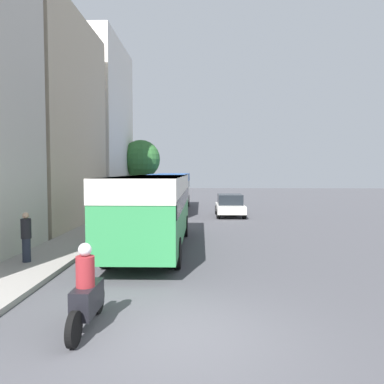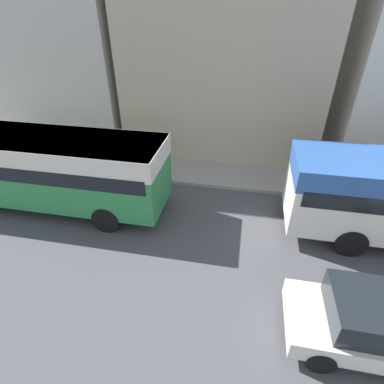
% 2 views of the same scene
% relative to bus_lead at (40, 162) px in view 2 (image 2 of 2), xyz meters
% --- Properties ---
extents(building_corner, '(5.46, 8.86, 13.54)m').
position_rel_bus_lead_xyz_m(building_corner, '(-7.32, -3.52, 4.87)').
color(building_corner, beige).
rests_on(building_corner, ground_plane).
extents(building_midblock, '(6.50, 9.43, 11.62)m').
position_rel_bus_lead_xyz_m(building_midblock, '(-7.84, 6.04, 3.91)').
color(building_midblock, '#BCAD93').
rests_on(building_midblock, ground_plane).
extents(bus_lead, '(2.55, 9.45, 2.91)m').
position_rel_bus_lead_xyz_m(bus_lead, '(0.00, 0.00, 0.00)').
color(bus_lead, '#2D8447').
rests_on(bus_lead, ground_plane).
extents(car_crossing, '(1.91, 3.85, 1.52)m').
position_rel_bus_lead_xyz_m(car_crossing, '(3.88, 10.77, -1.12)').
color(car_crossing, silver).
rests_on(car_crossing, ground_plane).
extents(pedestrian_near_curb, '(0.33, 0.33, 1.63)m').
position_rel_bus_lead_xyz_m(pedestrian_near_curb, '(-3.78, -2.78, -0.91)').
color(pedestrian_near_curb, '#232838').
rests_on(pedestrian_near_curb, sidewalk).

